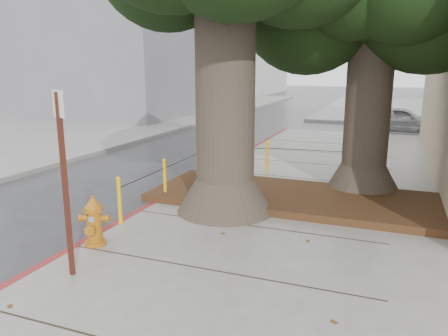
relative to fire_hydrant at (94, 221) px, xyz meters
The scene contains 12 objects.
ground 1.81m from the fire_hydrant, ahead, with size 140.00×140.00×0.00m, color #28282B.
sidewalk_far 30.81m from the fire_hydrant, 75.51° to the left, with size 16.00×20.00×0.15m, color slate.
sidewalk_opposite 15.75m from the fire_hydrant, 141.35° to the left, with size 14.00×60.00×0.15m, color slate.
curb_red 2.40m from the fire_hydrant, 97.13° to the left, with size 0.14×26.00×0.16m, color maroon.
planter_bed 4.56m from the fire_hydrant, 55.02° to the left, with size 6.40×2.60×0.16m, color black.
building_far_grey 26.13m from the fire_hydrant, 121.34° to the left, with size 12.00×16.00×12.00m, color slate.
building_far_white 47.87m from the fire_hydrant, 108.83° to the left, with size 12.00×18.00×15.00m, color silver.
bollard_ring 4.29m from the fire_hydrant, 78.68° to the left, with size 3.79×5.39×0.95m.
fire_hydrant is the anchor object (origin of this frame).
signpost 1.54m from the fire_hydrant, 70.12° to the right, with size 0.25×0.12×2.67m.
car_silver 17.57m from the fire_hydrant, 73.72° to the left, with size 1.53×3.81×1.30m, color #9C9CA1.
car_dark 19.36m from the fire_hydrant, 118.07° to the left, with size 1.60×3.93×1.14m, color black.
Camera 1 is at (2.87, -5.55, 3.11)m, focal length 35.00 mm.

